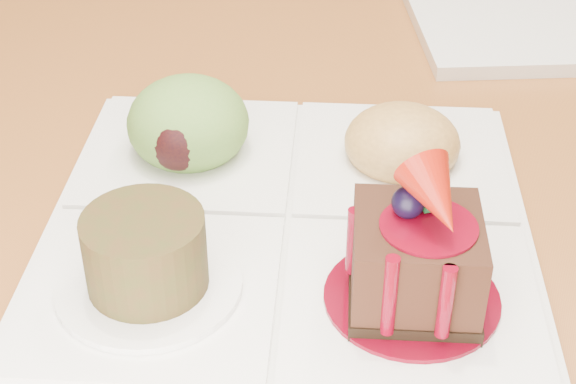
# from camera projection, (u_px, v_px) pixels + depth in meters

# --- Properties ---
(ground) EXTENTS (6.00, 6.00, 0.00)m
(ground) POSITION_uv_depth(u_px,v_px,m) (447.00, 352.00, 1.49)
(ground) COLOR brown
(chair_left) EXTENTS (0.44, 0.44, 0.83)m
(chair_left) POSITION_uv_depth(u_px,v_px,m) (65.00, 18.00, 1.46)
(chair_left) COLOR #321E10
(chair_left) RESTS_ON ground
(sampler_plate) EXTENTS (0.31, 0.31, 0.11)m
(sampler_plate) POSITION_uv_depth(u_px,v_px,m) (285.00, 205.00, 0.52)
(sampler_plate) COLOR white
(sampler_plate) RESTS_ON dining_table
(second_plate) EXTENTS (0.32, 0.32, 0.01)m
(second_plate) POSITION_uv_depth(u_px,v_px,m) (554.00, 2.00, 0.81)
(second_plate) COLOR white
(second_plate) RESTS_ON dining_table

